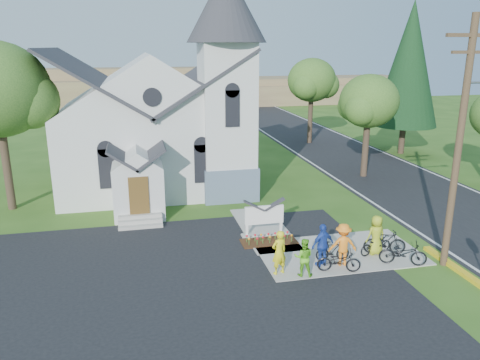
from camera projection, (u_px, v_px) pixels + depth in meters
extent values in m
plane|color=#2D5317|center=(311.00, 261.00, 19.89)|extent=(120.00, 120.00, 0.00)
cube|color=black|center=(145.00, 305.00, 16.54)|extent=(20.00, 16.00, 0.02)
cube|color=black|center=(363.00, 165.00, 36.05)|extent=(8.00, 90.00, 0.02)
cube|color=#A8A198|center=(339.00, 253.00, 20.66)|extent=(7.00, 4.00, 0.05)
cube|color=silver|center=(152.00, 148.00, 30.13)|extent=(11.00, 9.00, 5.00)
cube|color=slate|center=(228.00, 180.00, 28.35)|extent=(3.20, 3.20, 2.00)
cube|color=silver|center=(227.00, 123.00, 27.39)|extent=(3.00, 3.00, 9.00)
cone|color=#29292E|center=(226.00, 5.00, 25.59)|extent=(4.50, 4.50, 4.00)
cube|color=silver|center=(139.00, 191.00, 24.88)|extent=(2.60, 2.40, 2.80)
cube|color=brown|center=(139.00, 196.00, 23.70)|extent=(1.00, 0.10, 2.00)
cube|color=#A8A198|center=(264.00, 234.00, 22.62)|extent=(2.20, 0.40, 0.10)
cube|color=white|center=(247.00, 226.00, 22.31)|extent=(0.12, 0.12, 1.00)
cube|color=white|center=(281.00, 223.00, 22.66)|extent=(0.12, 0.12, 1.00)
cube|color=white|center=(264.00, 215.00, 22.35)|extent=(1.90, 0.14, 0.90)
cube|color=#3C2210|center=(269.00, 242.00, 21.78)|extent=(2.60, 1.10, 0.07)
cylinder|color=#412F20|center=(458.00, 148.00, 18.21)|extent=(0.28, 0.28, 10.00)
cube|color=#412F20|center=(473.00, 35.00, 17.05)|extent=(2.20, 0.14, 0.14)
cube|color=#412F20|center=(471.00, 52.00, 17.22)|extent=(1.60, 0.12, 0.12)
cylinder|color=#372B1E|center=(7.00, 166.00, 25.65)|extent=(0.44, 0.44, 4.95)
cylinder|color=#372B1E|center=(365.00, 148.00, 32.37)|extent=(0.44, 0.44, 4.05)
ellipsoid|color=#2E561D|center=(369.00, 101.00, 31.48)|extent=(4.00, 4.00, 3.60)
cylinder|color=#372B1E|center=(310.00, 119.00, 43.67)|extent=(0.44, 0.44, 4.50)
ellipsoid|color=#2E561D|center=(312.00, 80.00, 42.68)|extent=(4.40, 4.40, 3.96)
cylinder|color=#372B1E|center=(402.00, 139.00, 39.59)|extent=(0.50, 0.50, 2.40)
cone|color=black|center=(409.00, 64.00, 37.88)|extent=(5.20, 5.20, 10.00)
cube|color=brown|center=(219.00, 91.00, 73.12)|extent=(60.00, 8.00, 4.00)
cube|color=brown|center=(113.00, 87.00, 71.42)|extent=(30.00, 6.00, 5.60)
cube|color=brown|center=(319.00, 94.00, 74.74)|extent=(25.00, 6.00, 3.00)
imported|color=yellow|center=(279.00, 252.00, 18.48)|extent=(0.77, 0.62, 1.83)
imported|color=black|center=(339.00, 261.00, 18.77)|extent=(1.85, 1.08, 0.92)
imported|color=#60BD23|center=(304.00, 257.00, 18.36)|extent=(0.91, 0.80, 1.56)
imported|color=black|center=(333.00, 251.00, 19.74)|extent=(1.50, 0.53, 0.88)
imported|color=#2141A6|center=(323.00, 245.00, 19.16)|extent=(1.16, 0.74, 1.83)
imported|color=black|center=(376.00, 245.00, 20.37)|extent=(1.75, 0.98, 0.87)
imported|color=orange|center=(343.00, 244.00, 19.24)|extent=(1.25, 0.84, 1.80)
imported|color=black|center=(385.00, 242.00, 20.34)|extent=(1.91, 1.01, 1.10)
imported|color=#9EAE20|center=(376.00, 235.00, 20.25)|extent=(0.93, 0.67, 1.77)
imported|color=black|center=(403.00, 253.00, 19.36)|extent=(2.03, 1.39, 1.01)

